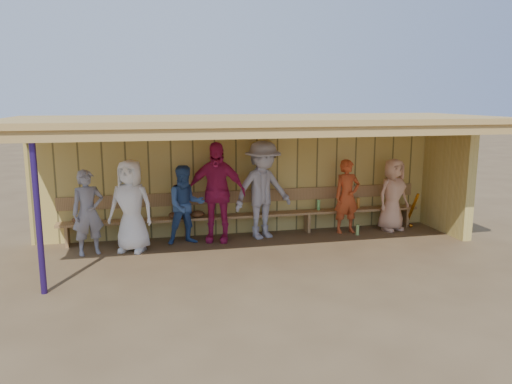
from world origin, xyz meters
TOP-DOWN VIEW (x-y plane):
  - ground at (0.00, 0.00)m, footprint 90.00×90.00m
  - player_a at (-3.12, 0.43)m, footprint 0.66×0.53m
  - player_b at (-2.36, 0.46)m, footprint 0.99×0.83m
  - player_c at (-1.32, 0.72)m, footprint 0.83×0.69m
  - player_d at (-0.72, 0.79)m, footprint 1.26×0.81m
  - player_e at (0.25, 0.81)m, footprint 1.46×1.12m
  - player_g at (2.08, 0.81)m, footprint 0.60×0.42m
  - player_h at (3.12, 0.76)m, footprint 0.88×0.70m
  - dugout_structure at (0.39, 0.69)m, footprint 8.80×3.20m
  - bench at (0.00, 1.12)m, footprint 7.60×0.34m
  - dugout_equipment at (-1.00, 0.99)m, footprint 7.21×0.62m

SIDE VIEW (x-z plane):
  - ground at x=0.00m, z-range 0.00..0.00m
  - dugout_equipment at x=-1.00m, z-range 0.09..0.89m
  - bench at x=0.00m, z-range 0.06..0.99m
  - player_c at x=-1.32m, z-range 0.00..1.56m
  - player_h at x=3.12m, z-range 0.00..1.57m
  - player_g at x=2.08m, z-range 0.00..1.57m
  - player_a at x=-3.12m, z-range 0.00..1.57m
  - player_b at x=-2.36m, z-range 0.00..1.73m
  - player_e at x=0.25m, z-range 0.00..2.00m
  - player_d at x=-0.72m, z-range 0.00..2.00m
  - dugout_structure at x=0.39m, z-range 0.44..2.94m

